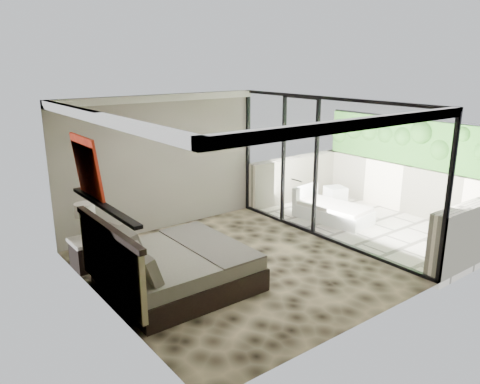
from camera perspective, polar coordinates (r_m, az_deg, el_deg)
floor at (r=8.20m, az=-0.71°, el=-9.12°), size 5.00×5.00×0.00m
ceiling at (r=7.47m, az=-0.78°, el=10.68°), size 4.50×5.00×0.02m
back_wall at (r=9.77m, az=-9.51°, el=3.44°), size 4.50×0.02×2.80m
left_wall at (r=6.69m, az=-16.35°, el=-2.77°), size 0.02×5.00×2.80m
glass_wall at (r=9.20m, az=10.58°, el=2.61°), size 0.08×5.00×2.80m
terrace_slab at (r=10.73m, az=15.61°, el=-3.94°), size 3.00×5.00×0.12m
parapet_far at (r=11.62m, az=19.88°, el=0.36°), size 0.30×5.00×1.10m
foliage_hedge at (r=11.40m, az=20.40°, el=5.70°), size 0.36×4.60×1.10m
picture_ledge at (r=6.77m, az=-16.25°, el=-1.66°), size 0.12×2.20×0.05m
bed at (r=7.44m, az=-8.38°, el=-9.06°), size 2.17×2.10×1.20m
nightstand at (r=8.49m, az=-17.97°, el=-6.99°), size 0.59×0.59×0.56m
table_lamp at (r=8.32m, az=-18.34°, el=-2.81°), size 0.34×0.34×0.62m
abstract_canvas at (r=7.11m, az=-18.16°, el=2.97°), size 0.13×0.90×0.90m
framed_print at (r=7.10m, az=-17.48°, el=1.77°), size 0.11×0.50×0.60m
ottoman at (r=11.78m, az=11.54°, el=-0.45°), size 0.56×0.56×0.45m
lounger at (r=10.66m, az=11.02°, el=-2.26°), size 1.05×1.77×0.65m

